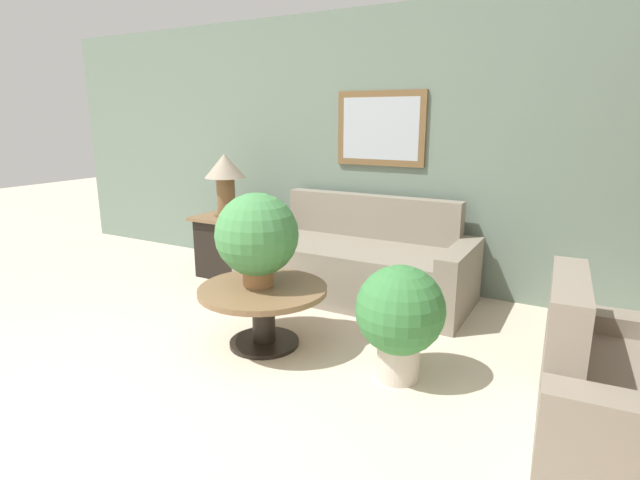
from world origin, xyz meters
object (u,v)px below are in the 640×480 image
table_lamp (225,174)px  coffee_table (263,303)px  armchair (634,409)px  couch_main (355,264)px  side_table (228,244)px  potted_plant_on_table (257,236)px  potted_plant_floor (400,315)px

table_lamp → coffee_table: bearing=-42.4°
armchair → couch_main: bearing=51.0°
armchair → side_table: bearing=64.4°
coffee_table → couch_main: bearing=84.5°
potted_plant_on_table → potted_plant_floor: bearing=0.1°
armchair → coffee_table: armchair is taller
side_table → table_lamp: (0.00, -0.00, 0.73)m
armchair → table_lamp: table_lamp is taller
armchair → potted_plant_on_table: size_ratio=1.78×
potted_plant_on_table → side_table: bearing=136.9°
couch_main → side_table: couch_main is taller
armchair → coffee_table: 2.27m
potted_plant_on_table → couch_main: bearing=82.0°
couch_main → table_lamp: table_lamp is taller
armchair → potted_plant_floor: size_ratio=1.61×
coffee_table → table_lamp: 1.92m
coffee_table → side_table: (-1.31, 1.20, 0.00)m
coffee_table → potted_plant_floor: potted_plant_floor is taller
couch_main → table_lamp: size_ratio=3.35×
potted_plant_on_table → coffee_table: bearing=-20.8°
couch_main → table_lamp: (-1.43, -0.08, 0.75)m
table_lamp → potted_plant_floor: bearing=-26.8°
coffee_table → table_lamp: (-1.31, 1.20, 0.73)m
side_table → couch_main: bearing=3.2°
side_table → coffee_table: bearing=-42.4°
side_table → potted_plant_floor: size_ratio=0.85×
couch_main → potted_plant_floor: couch_main is taller
couch_main → armchair: same height
couch_main → table_lamp: 1.62m
potted_plant_floor → couch_main: bearing=125.6°
coffee_table → table_lamp: table_lamp is taller
couch_main → coffee_table: couch_main is taller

